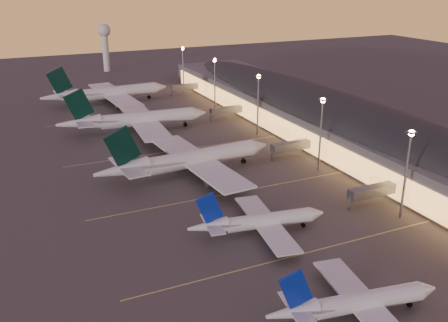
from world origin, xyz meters
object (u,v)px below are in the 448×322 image
at_px(airliner_wide_near, 188,160).
at_px(radar_tower, 105,39).
at_px(airliner_narrow_north, 258,222).
at_px(airliner_wide_far, 107,93).
at_px(airliner_narrow_south, 355,303).
at_px(airliner_wide_mid, 135,120).

bearing_deg(airliner_wide_near, radar_tower, 80.57).
bearing_deg(airliner_narrow_north, airliner_wide_near, 101.15).
xyz_separation_m(airliner_wide_near, airliner_wide_far, (-3.33, 111.01, 0.24)).
bearing_deg(radar_tower, airliner_narrow_south, -92.72).
bearing_deg(airliner_wide_far, airliner_wide_near, -92.14).
bearing_deg(radar_tower, airliner_wide_mid, -97.66).
relative_size(airliner_narrow_south, airliner_wide_mid, 0.57).
relative_size(airliner_narrow_north, airliner_wide_mid, 0.58).
distance_m(airliner_narrow_south, airliner_wide_mid, 140.93).
bearing_deg(airliner_narrow_north, radar_tower, 95.19).
relative_size(airliner_wide_near, airliner_wide_far, 0.96).
relative_size(airliner_narrow_south, radar_tower, 1.15).
distance_m(airliner_narrow_north, radar_tower, 252.44).
height_order(airliner_narrow_north, airliner_wide_mid, airliner_wide_mid).
xyz_separation_m(airliner_narrow_south, airliner_wide_mid, (-6.23, 140.78, 1.92)).
bearing_deg(airliner_narrow_north, airliner_wide_far, 100.54).
bearing_deg(radar_tower, airliner_narrow_north, -93.37).
xyz_separation_m(airliner_wide_mid, radar_tower, (20.02, 148.93, 16.51)).
distance_m(airliner_wide_near, airliner_wide_mid, 56.09).
bearing_deg(airliner_narrow_south, airliner_wide_far, 100.91).
distance_m(airliner_wide_near, airliner_wide_far, 111.06).
relative_size(airliner_wide_mid, airliner_wide_far, 0.97).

